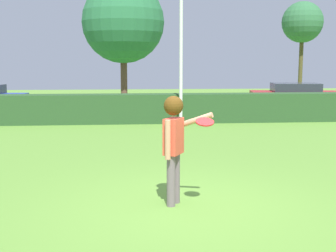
% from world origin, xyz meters
% --- Properties ---
extents(ground_plane, '(60.00, 60.00, 0.00)m').
position_xyz_m(ground_plane, '(0.00, 0.00, 0.00)').
color(ground_plane, '#649738').
extents(person, '(0.83, 0.51, 1.78)m').
position_xyz_m(person, '(-0.21, 0.16, 1.11)').
color(person, slate).
rests_on(person, ground).
extents(frisbee, '(0.28, 0.27, 0.11)m').
position_xyz_m(frisbee, '(0.21, -0.25, 1.41)').
color(frisbee, red).
extents(lamppost, '(0.24, 0.24, 6.43)m').
position_xyz_m(lamppost, '(0.93, 8.99, 3.54)').
color(lamppost, silver).
rests_on(lamppost, ground).
extents(hedge_row, '(19.89, 0.90, 1.08)m').
position_xyz_m(hedge_row, '(0.00, 10.01, 0.54)').
color(hedge_row, '#2B4E27').
rests_on(hedge_row, ground).
extents(parked_car_red, '(4.41, 2.31, 1.25)m').
position_xyz_m(parked_car_red, '(7.12, 14.30, 0.69)').
color(parked_car_red, '#B21E1E').
rests_on(parked_car_red, ground).
extents(oak_tree, '(2.44, 2.44, 5.81)m').
position_xyz_m(oak_tree, '(9.47, 19.80, 4.55)').
color(oak_tree, '#4F4624').
rests_on(oak_tree, ground).
extents(birch_tree, '(4.17, 4.17, 6.35)m').
position_xyz_m(birch_tree, '(-1.14, 16.55, 4.25)').
color(birch_tree, brown).
rests_on(birch_tree, ground).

